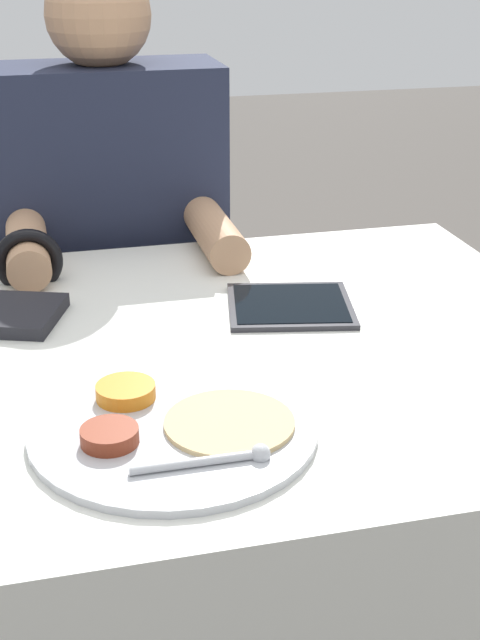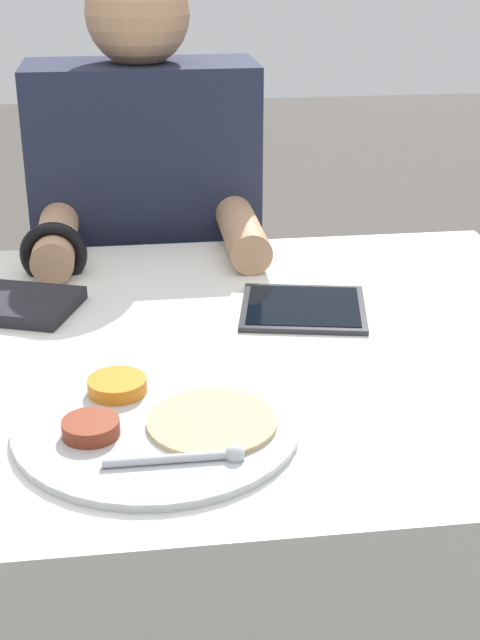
{
  "view_description": "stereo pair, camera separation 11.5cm",
  "coord_description": "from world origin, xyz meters",
  "views": [
    {
      "loc": [
        -0.2,
        -1.08,
        1.24
      ],
      "look_at": [
        0.06,
        -0.06,
        0.78
      ],
      "focal_mm": 50.0,
      "sensor_mm": 36.0,
      "label": 1
    },
    {
      "loc": [
        -0.08,
        -1.1,
        1.24
      ],
      "look_at": [
        0.06,
        -0.06,
        0.78
      ],
      "focal_mm": 50.0,
      "sensor_mm": 36.0,
      "label": 2
    }
  ],
  "objects": [
    {
      "name": "tablet_device",
      "position": [
        0.17,
        0.1,
        0.72
      ],
      "size": [
        0.21,
        0.21,
        0.01
      ],
      "color": "#28282D",
      "rests_on": "dining_table"
    },
    {
      "name": "person_diner",
      "position": [
        -0.05,
        0.58,
        0.56
      ],
      "size": [
        0.43,
        0.44,
        1.2
      ],
      "color": "black",
      "rests_on": "ground_plane"
    },
    {
      "name": "thali_tray",
      "position": [
        -0.06,
        -0.21,
        0.73
      ],
      "size": [
        0.33,
        0.33,
        0.03
      ],
      "color": "#B7BABF",
      "rests_on": "dining_table"
    },
    {
      "name": "dining_table",
      "position": [
        0.0,
        0.0,
        0.36
      ],
      "size": [
        1.14,
        0.87,
        0.72
      ],
      "color": "silver",
      "rests_on": "ground_plane"
    }
  ]
}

